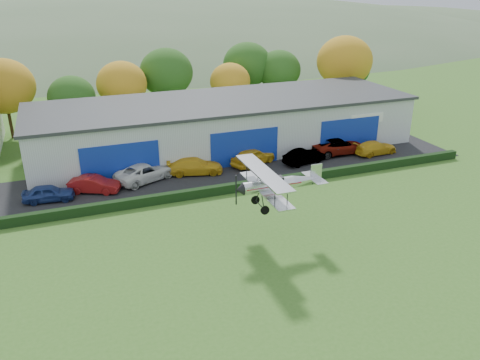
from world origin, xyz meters
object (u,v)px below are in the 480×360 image
object	(u,v)px
car_1	(94,184)
car_5	(304,156)
car_3	(195,166)
car_6	(339,146)
hangar	(224,124)
car_2	(146,172)
car_0	(49,193)
car_7	(375,148)
car_4	(253,157)
biplane	(276,183)

from	to	relation	value
car_1	car_5	world-z (taller)	car_5
car_3	car_6	bearing A→B (deg)	-76.64
hangar	car_2	size ratio (longest dim) A/B	7.09
car_0	car_5	xyz separation A→B (m)	(23.98, 0.33, 0.03)
car_3	car_7	xyz separation A→B (m)	(19.30, -1.42, -0.07)
hangar	car_6	bearing A→B (deg)	-31.80
car_4	car_6	size ratio (longest dim) A/B	0.83
hangar	car_7	world-z (taller)	hangar
car_6	car_7	distance (m)	3.86
car_4	biplane	xyz separation A→B (m)	(-4.23, -14.28, 3.46)
hangar	biplane	distance (m)	20.92
car_3	car_5	size ratio (longest dim) A/B	1.18
car_6	biplane	bearing A→B (deg)	135.39
biplane	car_4	bearing A→B (deg)	74.09
car_4	car_5	xyz separation A→B (m)	(4.89, -1.51, -0.11)
car_2	car_6	xyz separation A→B (m)	(20.39, 0.01, 0.03)
car_1	car_7	xyz separation A→B (m)	(28.62, -0.34, -0.03)
car_3	hangar	bearing A→B (deg)	-25.67
car_3	car_6	xyz separation A→B (m)	(15.73, 0.05, 0.06)
car_0	car_2	xyz separation A→B (m)	(8.37, 1.62, 0.10)
hangar	car_6	world-z (taller)	hangar
car_0	car_2	size ratio (longest dim) A/B	0.72
car_0	hangar	bearing A→B (deg)	-59.65
car_0	car_4	size ratio (longest dim) A/B	0.83
car_3	biplane	xyz separation A→B (m)	(1.83, -14.02, 3.54)
car_7	biplane	distance (m)	21.84
hangar	car_3	xyz separation A→B (m)	(-5.27, -6.54, -1.84)
car_2	car_6	distance (m)	20.39
car_5	car_7	distance (m)	8.35
hangar	car_0	bearing A→B (deg)	-156.06
car_3	biplane	bearing A→B (deg)	-159.41
car_5	car_7	xyz separation A→B (m)	(8.35, -0.16, -0.04)
car_0	biplane	distance (m)	19.71
car_0	car_7	bearing A→B (deg)	-83.29
car_4	car_7	world-z (taller)	car_4
hangar	car_3	world-z (taller)	hangar
hangar	car_5	xyz separation A→B (m)	(5.68, -7.79, -1.87)
car_6	biplane	xyz separation A→B (m)	(-13.90, -14.07, 3.48)
car_2	biplane	xyz separation A→B (m)	(6.49, -14.06, 3.51)
car_0	car_2	distance (m)	8.53
car_5	biplane	distance (m)	16.09
car_1	car_5	distance (m)	20.27
hangar	car_1	bearing A→B (deg)	-152.43
car_0	car_6	distance (m)	28.81
car_6	car_7	size ratio (longest dim) A/B	1.24
car_4	biplane	bearing A→B (deg)	138.80
hangar	car_3	size ratio (longest dim) A/B	7.73
hangar	car_5	world-z (taller)	hangar
car_6	car_5	bearing A→B (deg)	105.33
car_3	car_5	distance (m)	11.02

